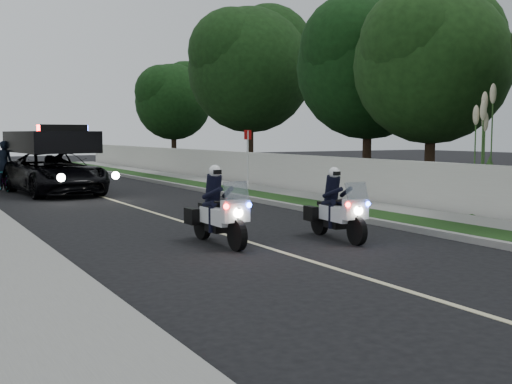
% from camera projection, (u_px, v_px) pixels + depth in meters
% --- Properties ---
extents(ground, '(120.00, 120.00, 0.00)m').
position_uv_depth(ground, '(307.00, 260.00, 11.71)').
color(ground, black).
rests_on(ground, ground).
extents(curb_right, '(0.20, 60.00, 0.15)m').
position_uv_depth(curb_right, '(245.00, 198.00, 22.38)').
color(curb_right, gray).
rests_on(curb_right, ground).
extents(grass_verge, '(1.20, 60.00, 0.16)m').
position_uv_depth(grass_verge, '(262.00, 197.00, 22.72)').
color(grass_verge, '#193814').
rests_on(grass_verge, ground).
extents(sidewalk_right, '(1.40, 60.00, 0.16)m').
position_uv_depth(sidewalk_right, '(293.00, 195.00, 23.36)').
color(sidewalk_right, gray).
rests_on(sidewalk_right, ground).
extents(property_wall, '(0.22, 60.00, 1.50)m').
position_uv_depth(property_wall, '(315.00, 176.00, 23.78)').
color(property_wall, beige).
rests_on(property_wall, ground).
extents(lane_marking, '(0.12, 50.00, 0.01)m').
position_uv_depth(lane_marking, '(133.00, 206.00, 20.39)').
color(lane_marking, '#BFB78C').
rests_on(lane_marking, ground).
extents(police_moto_left, '(0.71, 1.98, 1.67)m').
position_uv_depth(police_moto_left, '(218.00, 245.00, 13.34)').
color(police_moto_left, silver).
rests_on(police_moto_left, ground).
extents(police_moto_right, '(0.82, 1.93, 1.60)m').
position_uv_depth(police_moto_right, '(337.00, 240.00, 13.97)').
color(police_moto_right, silver).
rests_on(police_moto_right, ground).
extents(police_suv, '(3.28, 6.10, 2.85)m').
position_uv_depth(police_suv, '(55.00, 194.00, 24.50)').
color(police_suv, black).
rests_on(police_suv, ground).
extents(bicycle, '(0.75, 1.63, 0.82)m').
position_uv_depth(bicycle, '(5.00, 191.00, 25.66)').
color(bicycle, black).
rests_on(bicycle, ground).
extents(cyclist, '(0.68, 0.48, 1.84)m').
position_uv_depth(cyclist, '(5.00, 191.00, 25.66)').
color(cyclist, black).
rests_on(cyclist, ground).
extents(sign_post, '(0.49, 0.49, 2.56)m').
position_uv_depth(sign_post, '(248.00, 190.00, 26.16)').
color(sign_post, '#A10F0B').
rests_on(sign_post, ground).
extents(pampas_far, '(1.38, 1.38, 3.84)m').
position_uv_depth(pampas_far, '(488.00, 218.00, 17.50)').
color(pampas_far, beige).
rests_on(pampas_far, ground).
extents(tree_right_b, '(6.29, 6.29, 9.09)m').
position_uv_depth(tree_right_b, '(429.00, 199.00, 22.56)').
color(tree_right_b, '#1B4015').
rests_on(tree_right_b, ground).
extents(tree_right_c, '(7.44, 7.44, 9.68)m').
position_uv_depth(tree_right_c, '(366.00, 190.00, 26.16)').
color(tree_right_c, '#103410').
rests_on(tree_right_c, ground).
extents(tree_right_d, '(7.15, 7.15, 11.02)m').
position_uv_depth(tree_right_d, '(250.00, 177.00, 34.24)').
color(tree_right_d, '#173812').
rests_on(tree_right_d, ground).
extents(tree_right_e, '(6.95, 6.95, 8.76)m').
position_uv_depth(tree_right_e, '(174.00, 167.00, 44.41)').
color(tree_right_e, '#133611').
rests_on(tree_right_e, ground).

